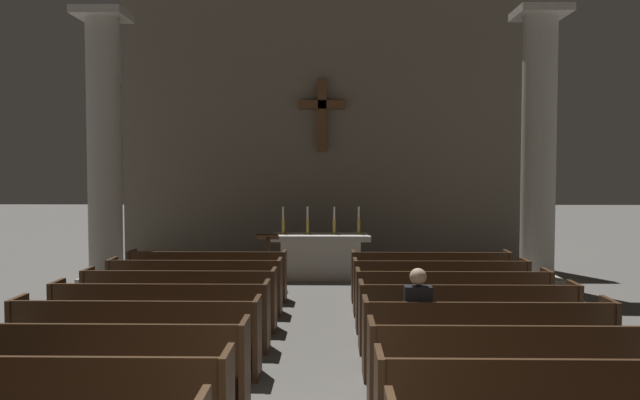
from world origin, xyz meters
The scene contains 22 objects.
pew_left_row_3 centered at (-2.08, 2.18, 0.48)m, with size 2.94×0.50×0.95m.
pew_left_row_4 centered at (-2.08, 3.29, 0.48)m, with size 2.94×0.50×0.95m.
pew_left_row_5 centered at (-2.08, 4.40, 0.48)m, with size 2.94×0.50×0.95m.
pew_left_row_6 centered at (-2.08, 5.50, 0.48)m, with size 2.94×0.50×0.95m.
pew_left_row_7 centered at (-2.08, 6.61, 0.48)m, with size 2.94×0.50×0.95m.
pew_left_row_8 centered at (-2.08, 7.72, 0.48)m, with size 2.94×0.50×0.95m.
pew_right_row_3 centered at (2.08, 2.18, 0.48)m, with size 2.94×0.50×0.95m.
pew_right_row_4 centered at (2.08, 3.29, 0.48)m, with size 2.94×0.50×0.95m.
pew_right_row_5 centered at (2.08, 4.40, 0.48)m, with size 2.94×0.50×0.95m.
pew_right_row_6 centered at (2.08, 5.50, 0.48)m, with size 2.94×0.50×0.95m.
pew_right_row_7 centered at (2.08, 6.61, 0.48)m, with size 2.94×0.50×0.95m.
pew_right_row_8 centered at (2.08, 7.72, 0.48)m, with size 2.94×0.50×0.95m.
column_left_second centered at (-4.56, 9.29, 2.81)m, with size 1.05×1.05×5.79m.
column_right_second centered at (4.56, 9.29, 2.81)m, with size 1.05×1.05×5.79m.
altar centered at (0.00, 10.17, 0.53)m, with size 2.20×0.90×1.01m.
candlestick_outer_left centered at (-0.85, 10.17, 1.20)m, with size 0.16×0.16×0.62m.
candlestick_inner_left centered at (-0.30, 10.17, 1.20)m, with size 0.16×0.16×0.62m.
candlestick_inner_right centered at (0.30, 10.17, 1.20)m, with size 0.16×0.16×0.62m.
candlestick_outer_right centered at (0.85, 10.17, 1.20)m, with size 0.16×0.16×0.62m.
apse_with_cross centered at (0.00, 12.39, 3.48)m, with size 10.24×0.47×6.96m.
lectern centered at (-1.07, 8.97, 0.55)m, with size 0.44×0.36×1.15m.
lone_worshipper centered at (1.25, 3.32, 0.69)m, with size 0.32×0.43×1.32m.
Camera 1 is at (0.24, -4.29, 2.49)m, focal length 36.30 mm.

